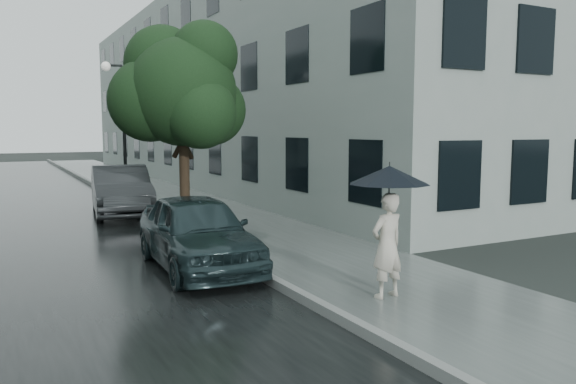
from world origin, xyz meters
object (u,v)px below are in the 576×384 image
pedestrian (387,245)px  car_far (121,190)px  street_tree (181,91)px  car_near (197,232)px  lamp_post (119,123)px

pedestrian → car_far: (-1.88, 10.55, -0.07)m
street_tree → car_near: size_ratio=1.28×
car_near → lamp_post: bearing=88.7°
pedestrian → car_far: 10.72m
pedestrian → street_tree: bearing=-87.5°
car_far → street_tree: bearing=-72.4°
pedestrian → car_near: size_ratio=0.40×
lamp_post → car_near: bearing=-94.9°
car_near → street_tree: bearing=79.0°
street_tree → lamp_post: street_tree is taller
car_near → car_far: size_ratio=0.90×
lamp_post → pedestrian: bearing=-85.6°
lamp_post → car_far: size_ratio=1.08×
street_tree → car_far: (-0.75, 3.91, -2.77)m
pedestrian → car_far: size_ratio=0.36×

